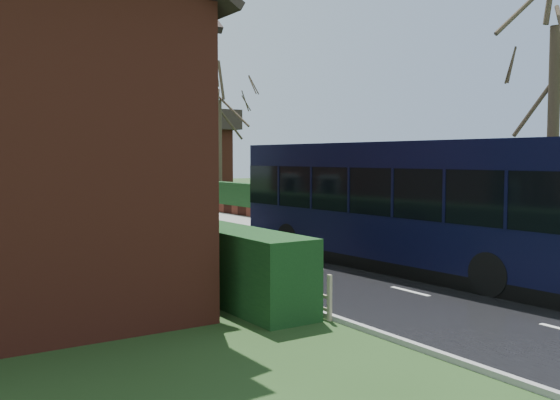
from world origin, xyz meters
TOP-DOWN VIEW (x-y plane):
  - ground at (0.00, 0.00)m, footprint 140.00×140.00m
  - road at (0.00, 10.00)m, footprint 6.00×100.00m
  - pavement at (4.25, 10.00)m, footprint 2.50×100.00m
  - kerb_right at (3.05, 10.00)m, footprint 0.12×100.00m
  - kerb_left at (-3.05, 10.00)m, footprint 0.12×100.00m
  - front_hedge at (-3.90, 5.00)m, footprint 1.20×16.00m
  - picket_fence at (-3.15, 5.00)m, footprint 0.10×16.00m
  - right_wall_hedge at (5.80, 10.00)m, footprint 0.60×50.00m
  - bus at (2.20, 0.46)m, footprint 3.34×11.87m
  - car_silver at (-1.50, 8.96)m, footprint 1.89×4.08m
  - car_green at (-2.90, 2.13)m, footprint 2.73×5.04m
  - car_distant at (2.00, 44.84)m, footprint 2.57×3.92m
  - bus_stop_sign at (4.00, 3.01)m, footprint 0.12×0.41m
  - tree_right_near at (6.00, -1.61)m, footprint 4.55×4.55m
  - tree_right_far at (7.25, 21.43)m, footprint 4.90×4.90m

SIDE VIEW (x-z plane):
  - ground at x=0.00m, z-range 0.00..0.00m
  - road at x=0.00m, z-range 0.00..0.02m
  - kerb_left at x=-3.05m, z-range 0.00..0.10m
  - pavement at x=4.25m, z-range 0.00..0.14m
  - kerb_right at x=3.05m, z-range 0.00..0.14m
  - picket_fence at x=-3.15m, z-range 0.00..0.90m
  - car_distant at x=2.00m, z-range 0.00..1.22m
  - car_silver at x=-1.50m, z-range 0.00..1.35m
  - car_green at x=-2.90m, z-range 0.00..1.39m
  - front_hedge at x=-3.90m, z-range 0.00..1.60m
  - right_wall_hedge at x=5.80m, z-range 0.12..1.92m
  - bus at x=2.20m, z-range -0.01..3.55m
  - bus_stop_sign at x=4.00m, z-range 0.43..3.16m
  - tree_right_far at x=7.25m, z-range 2.34..11.80m
  - tree_right_near at x=6.00m, z-range 2.43..12.25m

